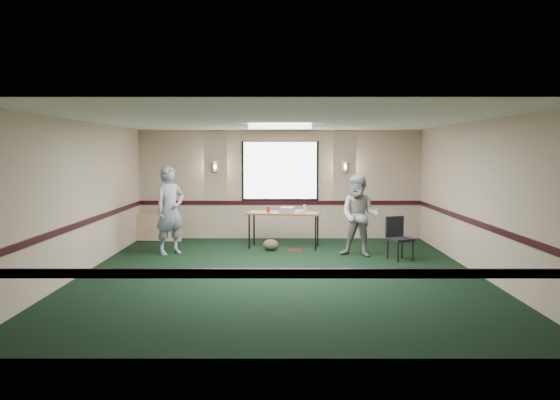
{
  "coord_description": "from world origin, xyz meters",
  "views": [
    {
      "loc": [
        0.01,
        -9.53,
        2.15
      ],
      "look_at": [
        0.0,
        1.3,
        1.2
      ],
      "focal_mm": 35.0,
      "sensor_mm": 36.0,
      "label": 1
    }
  ],
  "objects_px": {
    "folding_table": "(284,215)",
    "person_left": "(170,210)",
    "projector": "(287,210)",
    "person_right": "(359,216)",
    "conference_chair": "(398,235)"
  },
  "relations": [
    {
      "from": "conference_chair",
      "to": "person_right",
      "type": "xyz_separation_m",
      "value": [
        -0.73,
        0.34,
        0.34
      ]
    },
    {
      "from": "person_left",
      "to": "person_right",
      "type": "xyz_separation_m",
      "value": [
        3.96,
        -0.25,
        -0.09
      ]
    },
    {
      "from": "projector",
      "to": "conference_chair",
      "type": "relative_size",
      "value": 0.37
    },
    {
      "from": "conference_chair",
      "to": "person_left",
      "type": "bearing_deg",
      "value": 149.23
    },
    {
      "from": "projector",
      "to": "folding_table",
      "type": "bearing_deg",
      "value": -127.33
    },
    {
      "from": "projector",
      "to": "conference_chair",
      "type": "xyz_separation_m",
      "value": [
        2.2,
        -1.4,
        -0.36
      ]
    },
    {
      "from": "folding_table",
      "to": "conference_chair",
      "type": "bearing_deg",
      "value": -21.23
    },
    {
      "from": "folding_table",
      "to": "person_right",
      "type": "relative_size",
      "value": 1.0
    },
    {
      "from": "projector",
      "to": "person_left",
      "type": "relative_size",
      "value": 0.17
    },
    {
      "from": "projector",
      "to": "person_left",
      "type": "height_order",
      "value": "person_left"
    },
    {
      "from": "folding_table",
      "to": "conference_chair",
      "type": "distance_m",
      "value": 2.66
    },
    {
      "from": "folding_table",
      "to": "projector",
      "type": "distance_m",
      "value": 0.15
    },
    {
      "from": "projector",
      "to": "person_right",
      "type": "distance_m",
      "value": 1.82
    },
    {
      "from": "folding_table",
      "to": "person_left",
      "type": "relative_size",
      "value": 0.91
    },
    {
      "from": "projector",
      "to": "person_left",
      "type": "xyz_separation_m",
      "value": [
        -2.48,
        -0.81,
        0.07
      ]
    }
  ]
}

